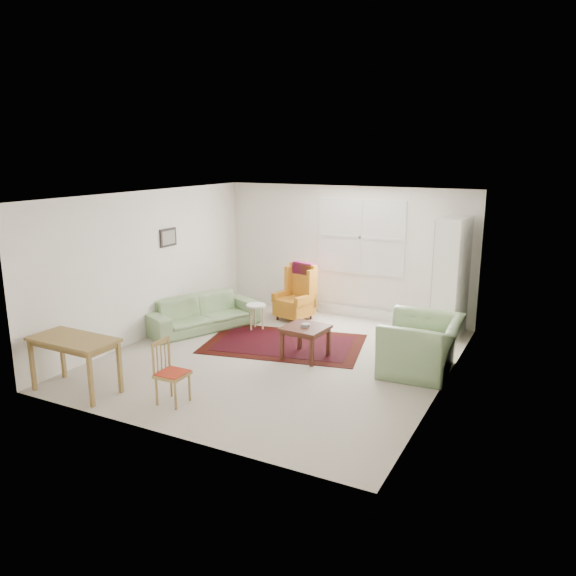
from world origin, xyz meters
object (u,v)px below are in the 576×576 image
at_px(cabinet, 452,277).
at_px(desk, 76,365).
at_px(coffee_table, 306,342).
at_px(desk_chair, 172,373).
at_px(sofa, 202,307).
at_px(wingback_chair, 294,292).
at_px(armchair, 422,340).
at_px(stool, 256,317).

relative_size(cabinet, desk, 1.74).
bearing_deg(coffee_table, desk_chair, -109.79).
xyz_separation_m(cabinet, desk_chair, (-2.53, -4.40, -0.62)).
bearing_deg(sofa, wingback_chair, -19.70).
relative_size(armchair, stool, 2.62).
height_order(wingback_chair, stool, wingback_chair).
distance_m(sofa, desk, 3.02).
xyz_separation_m(coffee_table, stool, (-1.41, 0.90, -0.02)).
xyz_separation_m(sofa, armchair, (4.03, -0.23, 0.07)).
bearing_deg(desk_chair, sofa, 28.11).
distance_m(cabinet, desk, 6.15).
xyz_separation_m(desk, desk_chair, (1.37, 0.30, 0.04)).
bearing_deg(cabinet, sofa, -152.70).
height_order(sofa, coffee_table, sofa).
distance_m(sofa, armchair, 4.04).
xyz_separation_m(armchair, wingback_chair, (-2.80, 1.50, 0.06)).
distance_m(stool, desk_chair, 3.19).
relative_size(stool, desk_chair, 0.57).
bearing_deg(coffee_table, stool, 147.51).
relative_size(coffee_table, desk_chair, 0.76).
relative_size(wingback_chair, stool, 2.28).
distance_m(sofa, cabinet, 4.41).
relative_size(armchair, wingback_chair, 1.15).
bearing_deg(armchair, desk, -58.10).
height_order(cabinet, desk, cabinet).
bearing_deg(desk_chair, wingback_chair, 3.17).
bearing_deg(wingback_chair, desk_chair, -73.55).
height_order(sofa, desk_chair, same).
distance_m(armchair, coffee_table, 1.77).
height_order(coffee_table, stool, coffee_table).
bearing_deg(coffee_table, desk, -130.70).
xyz_separation_m(armchair, cabinet, (0.00, 1.91, 0.55)).
bearing_deg(coffee_table, wingback_chair, 121.41).
distance_m(coffee_table, stool, 1.67).
distance_m(armchair, wingback_chair, 3.18).
relative_size(wingback_chair, coffee_table, 1.71).
height_order(sofa, cabinet, cabinet).
relative_size(armchair, coffee_table, 1.96).
height_order(sofa, armchair, armchair).
relative_size(armchair, desk_chair, 1.49).
xyz_separation_m(armchair, desk_chair, (-2.53, -2.49, -0.07)).
bearing_deg(desk_chair, armchair, -46.22).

